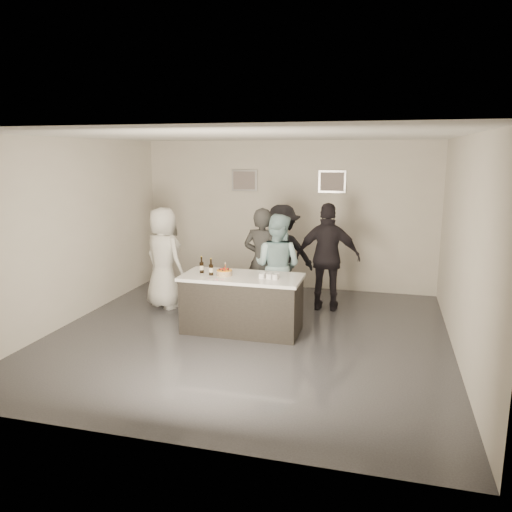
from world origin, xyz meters
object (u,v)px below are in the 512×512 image
person_main_black (262,262)px  person_guest_right (328,257)px  person_guest_back (282,254)px  bar_counter (242,304)px  cake (224,273)px  beer_bottle_a (202,265)px  person_main_blue (277,266)px  person_guest_left (164,258)px  beer_bottle_b (211,267)px

person_main_black → person_guest_right: bearing=-146.2°
person_guest_right → person_guest_back: (-0.90, 0.32, -0.04)m
bar_counter → cake: cake is taller
beer_bottle_a → person_main_blue: size_ratio=0.15×
cake → person_guest_left: person_guest_left is taller
cake → person_guest_right: size_ratio=0.13×
cake → person_guest_back: 1.90m
beer_bottle_a → person_main_black: person_main_black is taller
person_main_blue → beer_bottle_b: bearing=61.1°
beer_bottle_b → person_main_blue: 1.27m
bar_counter → person_main_black: 1.05m
beer_bottle_a → beer_bottle_b: size_ratio=1.00×
bar_counter → person_guest_back: 1.85m
bar_counter → cake: 0.56m
cake → beer_bottle_b: (-0.20, -0.04, 0.09)m
bar_counter → person_guest_left: bearing=153.2°
person_main_black → person_main_blue: person_main_black is taller
beer_bottle_b → person_guest_back: size_ratio=0.14×
bar_counter → person_guest_right: person_guest_right is taller
beer_bottle_a → beer_bottle_b: same height
cake → person_guest_right: person_guest_right is taller
beer_bottle_b → person_main_black: size_ratio=0.14×
person_guest_back → person_guest_left: bearing=8.5°
beer_bottle_a → person_guest_right: 2.32m
beer_bottle_b → person_guest_left: (-1.25, 0.96, -0.12)m
person_main_blue → person_guest_back: size_ratio=0.97×
person_guest_back → person_guest_right: bearing=144.2°
person_main_blue → person_main_black: bearing=-2.6°
person_guest_left → person_guest_back: person_guest_back is taller
person_guest_right → beer_bottle_b: bearing=41.5°
bar_counter → beer_bottle_b: size_ratio=7.15×
person_main_blue → person_guest_left: bearing=12.1°
person_main_black → person_guest_left: size_ratio=1.02×
person_main_blue → person_guest_left: 2.09m
bar_counter → beer_bottle_b: bearing=-168.7°
cake → person_main_black: (0.36, 0.98, -0.01)m
cake → person_guest_back: (0.52, 1.83, -0.03)m
beer_bottle_b → person_guest_left: bearing=142.4°
bar_counter → cake: size_ratio=7.77×
person_main_black → person_guest_right: person_guest_right is taller
bar_counter → person_guest_back: (0.25, 1.78, 0.46)m
beer_bottle_a → person_main_black: (0.76, 0.92, -0.10)m
beer_bottle_a → person_main_black: size_ratio=0.14×
beer_bottle_b → person_main_black: 1.17m
person_main_blue → cake: bearing=67.7°
bar_counter → person_guest_left: person_guest_left is taller
cake → person_main_black: bearing=70.0°
bar_counter → beer_bottle_a: 0.88m
person_guest_right → cake: bearing=44.6°
beer_bottle_a → person_guest_left: person_guest_left is taller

